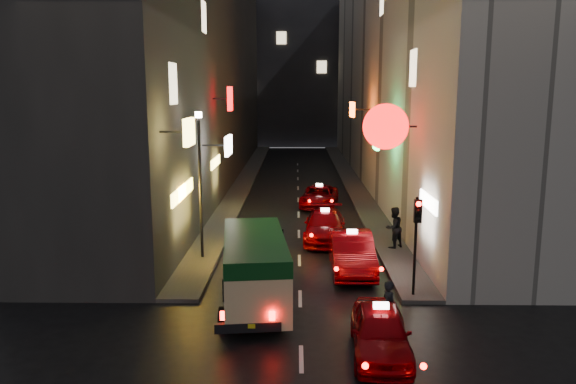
{
  "coord_description": "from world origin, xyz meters",
  "views": [
    {
      "loc": [
        -0.16,
        -10.31,
        7.29
      ],
      "look_at": [
        -0.49,
        13.0,
        3.01
      ],
      "focal_mm": 35.0,
      "sensor_mm": 36.0,
      "label": 1
    }
  ],
  "objects_px": {
    "minibus": "(255,263)",
    "taxi_near": "(380,328)",
    "traffic_light": "(417,225)",
    "pedestrian_crossing": "(389,304)",
    "lamp_post": "(200,175)"
  },
  "relations": [
    {
      "from": "traffic_light",
      "to": "taxi_near",
      "type": "bearing_deg",
      "value": -113.51
    },
    {
      "from": "minibus",
      "to": "traffic_light",
      "type": "xyz_separation_m",
      "value": [
        5.54,
        0.74,
        1.14
      ]
    },
    {
      "from": "minibus",
      "to": "traffic_light",
      "type": "distance_m",
      "value": 5.7
    },
    {
      "from": "minibus",
      "to": "traffic_light",
      "type": "height_order",
      "value": "traffic_light"
    },
    {
      "from": "pedestrian_crossing",
      "to": "traffic_light",
      "type": "bearing_deg",
      "value": -46.37
    },
    {
      "from": "lamp_post",
      "to": "taxi_near",
      "type": "bearing_deg",
      "value": -53.6
    },
    {
      "from": "minibus",
      "to": "traffic_light",
      "type": "relative_size",
      "value": 1.69
    },
    {
      "from": "minibus",
      "to": "pedestrian_crossing",
      "type": "distance_m",
      "value": 4.7
    },
    {
      "from": "taxi_near",
      "to": "traffic_light",
      "type": "xyz_separation_m",
      "value": [
        1.8,
        4.15,
        1.91
      ]
    },
    {
      "from": "lamp_post",
      "to": "pedestrian_crossing",
      "type": "bearing_deg",
      "value": -46.8
    },
    {
      "from": "pedestrian_crossing",
      "to": "minibus",
      "type": "bearing_deg",
      "value": 43.6
    },
    {
      "from": "minibus",
      "to": "taxi_near",
      "type": "xyz_separation_m",
      "value": [
        3.73,
        -3.41,
        -0.77
      ]
    },
    {
      "from": "taxi_near",
      "to": "traffic_light",
      "type": "relative_size",
      "value": 1.43
    },
    {
      "from": "minibus",
      "to": "pedestrian_crossing",
      "type": "xyz_separation_m",
      "value": [
        4.19,
        -2.04,
        -0.61
      ]
    },
    {
      "from": "minibus",
      "to": "lamp_post",
      "type": "relative_size",
      "value": 0.95
    }
  ]
}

